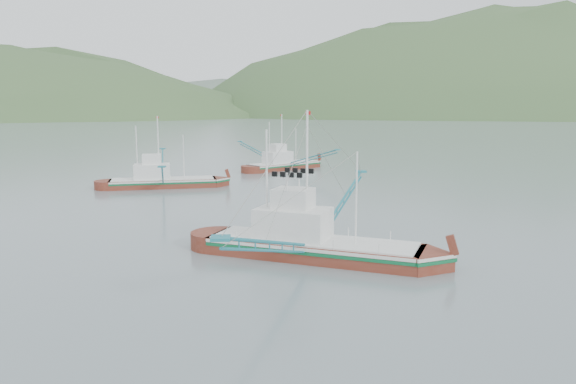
{
  "coord_description": "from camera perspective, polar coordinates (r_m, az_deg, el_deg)",
  "views": [
    {
      "loc": [
        -2.05,
        -35.56,
        9.85
      ],
      "look_at": [
        0.0,
        6.0,
        3.2
      ],
      "focal_mm": 35.0,
      "sensor_mm": 36.0,
      "label": 1
    }
  ],
  "objects": [
    {
      "name": "headland_left",
      "position": [
        433.86,
        -27.25,
        6.78
      ],
      "size": [
        448.0,
        308.0,
        210.0
      ],
      "primitive_type": "ellipsoid",
      "color": "#3C5C2F",
      "rests_on": "ground"
    },
    {
      "name": "main_boat",
      "position": [
        35.85,
        2.43,
        -3.45
      ],
      "size": [
        14.12,
        23.79,
        10.13
      ],
      "rotation": [
        0.0,
        0.0,
        -0.42
      ],
      "color": "maroon",
      "rests_on": "ground"
    },
    {
      "name": "ground",
      "position": [
        36.96,
        0.46,
        -6.38
      ],
      "size": [
        1200.0,
        1200.0,
        0.0
      ],
      "primitive_type": "plane",
      "color": "slate",
      "rests_on": "ground"
    },
    {
      "name": "ridge_distant",
      "position": [
        596.51,
        0.26,
        8.14
      ],
      "size": [
        960.0,
        400.0,
        240.0
      ],
      "primitive_type": "ellipsoid",
      "color": "slate",
      "rests_on": "ground"
    },
    {
      "name": "bg_boat_far",
      "position": [
        83.51,
        -0.46,
        3.61
      ],
      "size": [
        16.88,
        19.01,
        8.81
      ],
      "rotation": [
        0.0,
        0.0,
        0.68
      ],
      "color": "maroon",
      "rests_on": "ground"
    },
    {
      "name": "bg_boat_left",
      "position": [
        67.3,
        -12.72,
        1.71
      ],
      "size": [
        12.61,
        22.01,
        8.98
      ],
      "rotation": [
        0.0,
        0.0,
        0.17
      ],
      "color": "maroon",
      "rests_on": "ground"
    },
    {
      "name": "headland_right",
      "position": [
        524.82,
        24.85,
        7.18
      ],
      "size": [
        684.0,
        432.0,
        306.0
      ],
      "primitive_type": "ellipsoid",
      "color": "#3C5C2F",
      "rests_on": "ground"
    }
  ]
}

